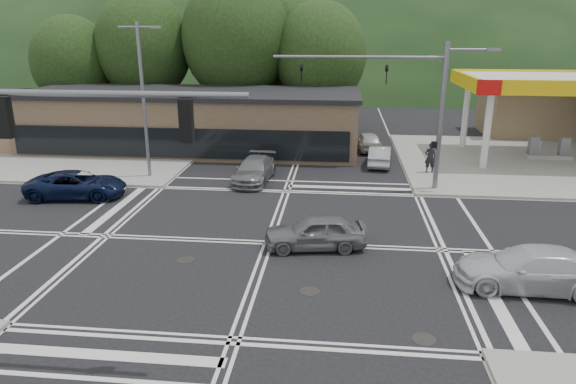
# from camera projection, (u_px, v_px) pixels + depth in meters

# --- Properties ---
(ground) EXTENTS (120.00, 120.00, 0.00)m
(ground) POSITION_uv_depth(u_px,v_px,m) (268.00, 243.00, 21.66)
(ground) COLOR black
(ground) RESTS_ON ground
(sidewalk_ne) EXTENTS (16.00, 16.00, 0.15)m
(sidewalk_ne) POSITION_uv_depth(u_px,v_px,m) (521.00, 162.00, 34.37)
(sidewalk_ne) COLOR gray
(sidewalk_ne) RESTS_ON ground
(sidewalk_nw) EXTENTS (16.00, 16.00, 0.15)m
(sidewalk_nw) POSITION_uv_depth(u_px,v_px,m) (93.00, 151.00, 37.32)
(sidewalk_nw) COLOR gray
(sidewalk_nw) RESTS_ON ground
(gas_station_canopy) EXTENTS (12.32, 8.34, 5.75)m
(gas_station_canopy) POSITION_uv_depth(u_px,v_px,m) (558.00, 86.00, 33.59)
(gas_station_canopy) COLOR silver
(gas_station_canopy) RESTS_ON ground
(convenience_store) EXTENTS (10.00, 6.00, 3.80)m
(convenience_store) POSITION_uv_depth(u_px,v_px,m) (547.00, 113.00, 42.79)
(convenience_store) COLOR #846B4F
(convenience_store) RESTS_ON ground
(commercial_row) EXTENTS (24.00, 8.00, 4.00)m
(commercial_row) POSITION_uv_depth(u_px,v_px,m) (193.00, 122.00, 37.94)
(commercial_row) COLOR brown
(commercial_row) RESTS_ON ground
(hill_north) EXTENTS (252.00, 126.00, 140.00)m
(hill_north) POSITION_uv_depth(u_px,v_px,m) (329.00, 71.00, 106.89)
(hill_north) COLOR black
(hill_north) RESTS_ON ground
(tree_n_a) EXTENTS (8.00, 8.00, 11.75)m
(tree_n_a) POSITION_uv_depth(u_px,v_px,m) (144.00, 46.00, 43.58)
(tree_n_a) COLOR #382619
(tree_n_a) RESTS_ON ground
(tree_n_b) EXTENTS (9.00, 9.00, 12.98)m
(tree_n_b) POSITION_uv_depth(u_px,v_px,m) (236.00, 39.00, 42.60)
(tree_n_b) COLOR #382619
(tree_n_b) RESTS_ON ground
(tree_n_c) EXTENTS (7.60, 7.60, 10.87)m
(tree_n_c) POSITION_uv_depth(u_px,v_px,m) (320.00, 55.00, 42.30)
(tree_n_c) COLOR #382619
(tree_n_c) RESTS_ON ground
(tree_n_d) EXTENTS (6.80, 6.80, 9.76)m
(tree_n_d) POSITION_uv_depth(u_px,v_px,m) (73.00, 62.00, 43.62)
(tree_n_d) COLOR #382619
(tree_n_d) RESTS_ON ground
(tree_n_e) EXTENTS (8.40, 8.40, 11.98)m
(tree_n_e) POSITION_uv_depth(u_px,v_px,m) (289.00, 45.00, 46.19)
(tree_n_e) COLOR #382619
(tree_n_e) RESTS_ON ground
(streetlight_nw) EXTENTS (2.50, 0.25, 9.00)m
(streetlight_nw) POSITION_uv_depth(u_px,v_px,m) (144.00, 94.00, 29.47)
(streetlight_nw) COLOR slate
(streetlight_nw) RESTS_ON ground
(signal_mast_ne) EXTENTS (11.65, 0.30, 8.00)m
(signal_mast_ne) POSITION_uv_depth(u_px,v_px,m) (418.00, 99.00, 27.19)
(signal_mast_ne) COLOR slate
(signal_mast_ne) RESTS_ON ground
(car_blue_west) EXTENTS (5.33, 2.94, 1.41)m
(car_blue_west) POSITION_uv_depth(u_px,v_px,m) (77.00, 185.00, 27.27)
(car_blue_west) COLOR #0B1433
(car_blue_west) RESTS_ON ground
(car_grey_center) EXTENTS (4.36, 2.29, 1.42)m
(car_grey_center) POSITION_uv_depth(u_px,v_px,m) (315.00, 232.00, 20.97)
(car_grey_center) COLOR slate
(car_grey_center) RESTS_ON ground
(car_silver_east) EXTENTS (5.20, 2.30, 1.48)m
(car_silver_east) POSITION_uv_depth(u_px,v_px,m) (531.00, 269.00, 17.70)
(car_silver_east) COLOR silver
(car_silver_east) RESTS_ON ground
(car_queue_a) EXTENTS (1.75, 4.07, 1.30)m
(car_queue_a) POSITION_uv_depth(u_px,v_px,m) (380.00, 155.00, 33.71)
(car_queue_a) COLOR #9C9FA3
(car_queue_a) RESTS_ON ground
(car_queue_b) EXTENTS (2.15, 4.23, 1.38)m
(car_queue_b) POSITION_uv_depth(u_px,v_px,m) (368.00, 141.00, 37.79)
(car_queue_b) COLOR #B8B9B5
(car_queue_b) RESTS_ON ground
(car_northbound) EXTENTS (2.28, 4.86, 1.37)m
(car_northbound) POSITION_uv_depth(u_px,v_px,m) (254.00, 170.00, 30.18)
(car_northbound) COLOR slate
(car_northbound) RESTS_ON ground
(pedestrian) EXTENTS (0.68, 0.45, 1.85)m
(pedestrian) POSITION_uv_depth(u_px,v_px,m) (430.00, 158.00, 31.41)
(pedestrian) COLOR black
(pedestrian) RESTS_ON sidewalk_ne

